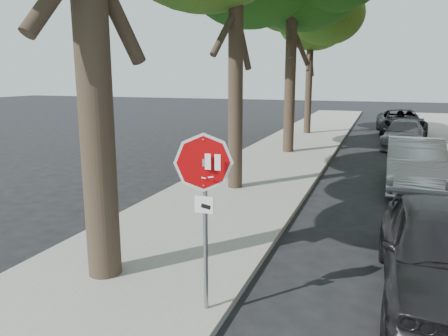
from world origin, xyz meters
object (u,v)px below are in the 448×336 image
object	(u,v)px
tree_far	(312,10)
car_d	(401,122)
stop_sign	(204,189)
car_a	(444,253)
car_b	(415,164)
car_c	(404,134)

from	to	relation	value
tree_far	car_d	distance (m)	8.59
stop_sign	car_a	distance (m)	3.91
tree_far	car_d	bearing A→B (deg)	20.29
car_a	car_b	distance (m)	7.46
stop_sign	tree_far	distance (m)	21.88
stop_sign	tree_far	bearing A→B (deg)	95.46
car_a	car_b	world-z (taller)	car_a
tree_far	car_c	distance (m)	9.10
tree_far	car_d	world-z (taller)	tree_far
car_c	car_d	xyz separation A→B (m)	(0.00, 5.39, 0.09)
tree_far	car_a	bearing A→B (deg)	-74.66
stop_sign	car_d	bearing A→B (deg)	81.87
stop_sign	car_b	bearing A→B (deg)	70.26
car_a	car_d	distance (m)	21.36
stop_sign	car_b	xyz separation A→B (m)	(3.30, 9.20, -1.17)
tree_far	car_a	distance (m)	21.11
stop_sign	tree_far	world-z (taller)	tree_far
car_b	car_d	xyz separation A→B (m)	(0.00, 13.91, -0.02)
car_a	car_d	world-z (taller)	car_a
car_a	car_b	xyz separation A→B (m)	(0.00, 7.46, -0.01)
car_b	tree_far	bearing A→B (deg)	114.22
stop_sign	tree_far	size ratio (longest dim) A/B	0.28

